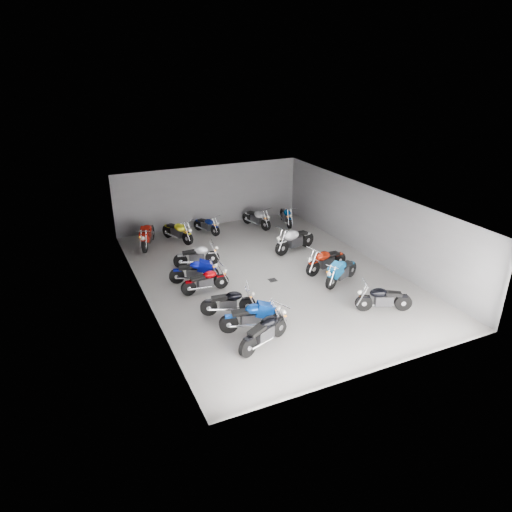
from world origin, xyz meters
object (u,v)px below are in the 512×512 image
object	(u,v)px
motorcycle_left_c	(229,302)
motorcycle_right_c	(341,271)
motorcycle_back_a	(148,235)
motorcycle_back_b	(178,231)
motorcycle_left_a	(265,331)
motorcycle_left_f	(197,256)
drain_grate	(273,280)
motorcycle_back_e	(257,218)
motorcycle_right_a	(383,298)
motorcycle_left_b	(252,316)
motorcycle_right_f	(294,240)
motorcycle_right_d	(326,260)
motorcycle_back_c	(207,225)
motorcycle_left_d	(206,281)
motorcycle_left_e	(195,271)
motorcycle_back_f	(286,216)

from	to	relation	value
motorcycle_left_c	motorcycle_right_c	size ratio (longest dim) A/B	0.96
motorcycle_back_a	motorcycle_back_b	distance (m)	1.47
motorcycle_left_a	motorcycle_left_f	distance (m)	6.61
drain_grate	motorcycle_back_b	xyz separation A→B (m)	(-2.29, 5.81, 0.51)
motorcycle_back_e	motorcycle_right_a	bearing A→B (deg)	74.87
motorcycle_left_b	motorcycle_right_f	size ratio (longest dim) A/B	0.90
motorcycle_left_f	motorcycle_back_a	size ratio (longest dim) A/B	0.90
motorcycle_right_a	motorcycle_right_c	bearing A→B (deg)	25.32
motorcycle_right_d	motorcycle_back_b	distance (m)	7.61
motorcycle_back_b	motorcycle_back_c	bearing A→B (deg)	172.35
drain_grate	motorcycle_back_a	bearing A→B (deg)	123.02
motorcycle_left_b	motorcycle_left_d	size ratio (longest dim) A/B	1.09
motorcycle_left_b	motorcycle_back_e	xyz separation A→B (m)	(4.38, 9.09, -0.00)
motorcycle_right_a	motorcycle_back_b	world-z (taller)	motorcycle_back_b
motorcycle_back_b	drain_grate	bearing A→B (deg)	87.37
motorcycle_left_d	motorcycle_back_c	world-z (taller)	motorcycle_left_d
motorcycle_left_c	motorcycle_left_a	bearing A→B (deg)	24.41
motorcycle_left_a	motorcycle_right_d	xyz separation A→B (m)	(4.66, 3.79, 0.01)
motorcycle_left_b	motorcycle_back_b	xyz separation A→B (m)	(-0.01, 8.82, 0.01)
motorcycle_right_d	motorcycle_left_e	bearing A→B (deg)	64.29
motorcycle_back_a	motorcycle_left_b	bearing A→B (deg)	122.86
motorcycle_right_a	motorcycle_back_c	size ratio (longest dim) A/B	1.09
motorcycle_left_f	motorcycle_right_d	bearing A→B (deg)	69.47
motorcycle_back_f	motorcycle_left_a	bearing A→B (deg)	71.68
motorcycle_left_d	motorcycle_back_b	bearing A→B (deg)	174.71
motorcycle_left_c	motorcycle_back_f	bearing A→B (deg)	157.05
motorcycle_right_a	motorcycle_back_a	size ratio (longest dim) A/B	0.86
motorcycle_left_b	motorcycle_right_d	world-z (taller)	motorcycle_right_d
motorcycle_right_c	motorcycle_back_b	xyz separation A→B (m)	(-4.67, 7.14, 0.01)
motorcycle_left_e	motorcycle_left_b	bearing A→B (deg)	25.54
motorcycle_right_d	motorcycle_right_f	size ratio (longest dim) A/B	0.93
motorcycle_back_f	motorcycle_left_f	bearing A→B (deg)	41.06
motorcycle_right_f	motorcycle_back_e	world-z (taller)	motorcycle_right_f
motorcycle_right_f	motorcycle_back_b	xyz separation A→B (m)	(-4.58, 3.47, -0.04)
motorcycle_left_f	motorcycle_left_a	bearing A→B (deg)	10.81
motorcycle_left_d	motorcycle_right_f	bearing A→B (deg)	112.32
motorcycle_right_c	motorcycle_back_a	distance (m)	9.40
motorcycle_right_c	motorcycle_left_e	bearing A→B (deg)	40.66
motorcycle_left_d	motorcycle_left_e	size ratio (longest dim) A/B	0.98
motorcycle_left_d	motorcycle_back_f	bearing A→B (deg)	130.46
motorcycle_left_c	motorcycle_right_a	xyz separation A→B (m)	(5.04, -2.07, 0.01)
motorcycle_left_c	motorcycle_back_e	bearing A→B (deg)	165.98
motorcycle_left_f	motorcycle_back_c	world-z (taller)	motorcycle_left_f
motorcycle_left_c	motorcycle_back_e	size ratio (longest dim) A/B	0.93
motorcycle_right_d	motorcycle_back_b	bearing A→B (deg)	26.57
motorcycle_left_a	motorcycle_left_c	world-z (taller)	motorcycle_left_a
motorcycle_left_f	motorcycle_back_e	world-z (taller)	motorcycle_back_e
motorcycle_right_d	motorcycle_back_a	world-z (taller)	motorcycle_back_a
motorcycle_left_d	motorcycle_back_a	distance (m)	5.67
motorcycle_right_a	motorcycle_right_f	xyz separation A→B (m)	(-0.17, 6.13, 0.08)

